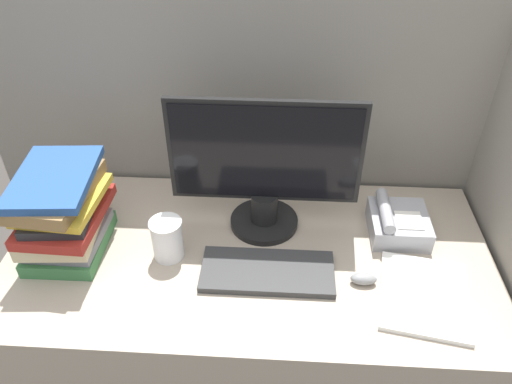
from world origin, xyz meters
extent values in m
cube|color=gray|center=(0.00, 0.76, 0.70)|extent=(1.84, 0.04, 1.41)
cube|color=gray|center=(0.76, 0.39, 0.70)|extent=(0.04, 0.78, 1.41)
cube|color=tan|center=(0.00, 0.36, 0.38)|extent=(1.44, 0.72, 0.75)
cylinder|color=black|center=(0.04, 0.50, 0.76)|extent=(0.21, 0.21, 0.02)
cylinder|color=black|center=(0.04, 0.50, 0.82)|extent=(0.08, 0.08, 0.10)
cube|color=black|center=(0.04, 0.50, 1.02)|extent=(0.57, 0.02, 0.33)
cube|color=black|center=(0.04, 0.49, 1.02)|extent=(0.54, 0.01, 0.30)
cube|color=#333333|center=(0.06, 0.28, 0.76)|extent=(0.38, 0.17, 0.02)
ellipsoid|color=gray|center=(0.33, 0.26, 0.77)|extent=(0.07, 0.04, 0.03)
cylinder|color=white|center=(-0.23, 0.34, 0.81)|extent=(0.09, 0.09, 0.12)
cylinder|color=white|center=(-0.23, 0.34, 0.88)|extent=(0.09, 0.09, 0.01)
cube|color=#38723F|center=(-0.53, 0.35, 0.78)|extent=(0.21, 0.26, 0.04)
cube|color=slate|center=(-0.53, 0.35, 0.81)|extent=(0.20, 0.23, 0.03)
cube|color=#C6B78C|center=(-0.54, 0.35, 0.85)|extent=(0.22, 0.29, 0.04)
cube|color=maroon|center=(-0.52, 0.35, 0.88)|extent=(0.22, 0.29, 0.03)
cube|color=#262628|center=(-0.53, 0.36, 0.91)|extent=(0.20, 0.28, 0.03)
cube|color=gold|center=(-0.52, 0.36, 0.94)|extent=(0.22, 0.26, 0.02)
cube|color=olive|center=(-0.54, 0.36, 0.97)|extent=(0.21, 0.30, 0.04)
cube|color=#264C8C|center=(-0.54, 0.37, 1.00)|extent=(0.23, 0.31, 0.02)
cube|color=#99999E|center=(0.46, 0.48, 0.79)|extent=(0.17, 0.19, 0.07)
cube|color=white|center=(0.48, 0.46, 0.82)|extent=(0.08, 0.08, 0.00)
cylinder|color=#99999E|center=(0.41, 0.48, 0.84)|extent=(0.04, 0.18, 0.04)
cube|color=white|center=(0.49, 0.22, 0.76)|extent=(0.28, 0.32, 0.01)
camera|label=1|loc=(0.09, -0.71, 1.80)|focal=35.00mm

